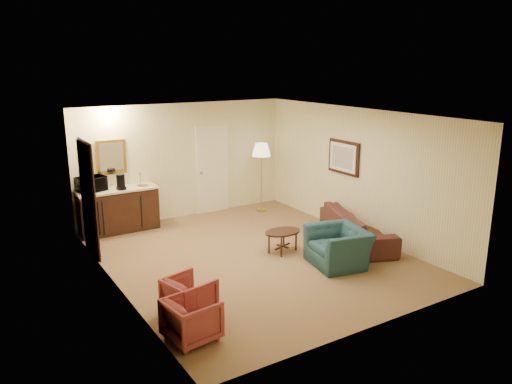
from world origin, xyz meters
The scene contains 12 objects.
ground centered at (0.00, 0.00, 0.00)m, with size 6.00×6.00×0.00m, color #8F6B49.
room_walls centered at (-0.10, 0.77, 1.72)m, with size 5.02×6.01×2.61m.
wetbar_cabinet centered at (-1.65, 2.72, 0.46)m, with size 1.64×0.58×0.92m, color #331A10.
sofa centered at (2.15, -0.43, 0.42)m, with size 2.17×0.63×0.85m, color black.
teal_armchair centered at (1.08, -1.10, 0.45)m, with size 1.02×0.66×0.89m, color #1B3944.
rose_chair_near centered at (-1.90, -1.39, 0.31)m, with size 0.61×0.57×0.62m, color #9C4033.
rose_chair_far centered at (-2.15, -2.00, 0.32)m, with size 0.61×0.57×0.63m, color #9C4033.
coffee_table centered at (0.60, -0.09, 0.21)m, with size 0.72×0.49×0.41m, color black.
floor_lamp centered at (1.70, 2.40, 0.82)m, with size 0.44×0.44×1.65m, color gold.
waste_bin centered at (-1.00, 2.65, 0.17)m, with size 0.27×0.27×0.33m, color black.
microwave centered at (-2.15, 2.79, 1.11)m, with size 0.55×0.31×0.37m, color black.
coffee_maker centered at (-1.59, 2.61, 1.08)m, with size 0.17×0.17×0.32m, color black.
Camera 1 is at (-4.48, -7.33, 3.48)m, focal length 35.00 mm.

